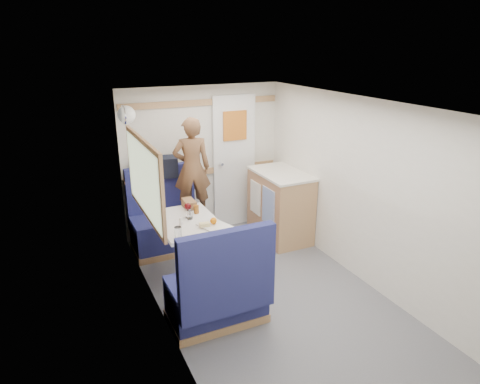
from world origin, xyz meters
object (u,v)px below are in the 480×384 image
dome_light (126,115)px  salt_grinder (181,221)px  galley_counter (280,205)px  bread_loaf (189,204)px  person (192,168)px  orange_fruit (213,221)px  tumbler_right (190,215)px  pepper_grinder (189,210)px  wine_glass (188,207)px  cheese_block (205,225)px  dinette_table (188,234)px  beer_glass (196,209)px  tray (215,226)px  bench_near (219,296)px  duffel_bag (157,167)px  bench_far (167,227)px  tumbler_left (178,233)px

dome_light → salt_grinder: (0.29, -0.93, -0.99)m
galley_counter → bread_loaf: galley_counter is taller
person → orange_fruit: 1.01m
tumbler_right → salt_grinder: size_ratio=1.21×
pepper_grinder → bread_loaf: bearing=72.4°
dome_light → wine_glass: bearing=-61.4°
galley_counter → person: person is taller
cheese_block → pepper_grinder: (-0.02, 0.42, 0.01)m
dinette_table → pepper_grinder: (0.08, 0.16, 0.20)m
dome_light → beer_glass: 1.32m
tumbler_right → salt_grinder: 0.17m
dome_light → tumbler_right: size_ratio=2.01×
cheese_block → wine_glass: wine_glass is taller
tray → tumbler_right: bearing=119.0°
person → wine_glass: bearing=78.1°
bench_near → wine_glass: bearing=87.9°
bench_near → orange_fruit: bench_near is taller
tray → beer_glass: 0.43m
person → tray: 1.06m
duffel_bag → wine_glass: (0.05, -1.05, -0.18)m
dome_light → pepper_grinder: 1.29m
dome_light → beer_glass: (0.55, -0.69, -0.98)m
dinette_table → person: size_ratio=0.74×
bench_near → beer_glass: 1.13m
bench_near → bread_loaf: bearing=83.4°
person → salt_grinder: size_ratio=15.17×
orange_fruit → salt_grinder: size_ratio=0.85×
dome_light → duffel_bag: (0.37, 0.27, -0.73)m
duffel_bag → cheese_block: size_ratio=5.07×
tumbler_right → beer_glass: bearing=47.6°
dinette_table → bench_near: (-0.00, -0.86, -0.27)m
orange_fruit → bench_far: bearing=100.7°
tumbler_left → duffel_bag: bearing=82.4°
galley_counter → beer_glass: bearing=-163.3°
tray → wine_glass: (-0.17, 0.34, 0.11)m
bench_near → dome_light: bearing=102.8°
tumbler_left → beer_glass: bearing=55.0°
dinette_table → bench_far: bearing=90.0°
bread_loaf → bench_near: bearing=-96.6°
dome_light → duffel_bag: dome_light is taller
duffel_bag → wine_glass: duffel_bag is taller
dome_light → tumbler_left: bearing=-81.9°
tray → salt_grinder: size_ratio=3.93×
cheese_block → tumbler_right: 0.29m
galley_counter → tumbler_left: 1.95m
orange_fruit → pepper_grinder: bearing=107.6°
galley_counter → tumbler_left: size_ratio=7.93×
tray → orange_fruit: 0.06m
person → bread_loaf: size_ratio=5.63×
tray → cheese_block: (-0.10, 0.02, 0.03)m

